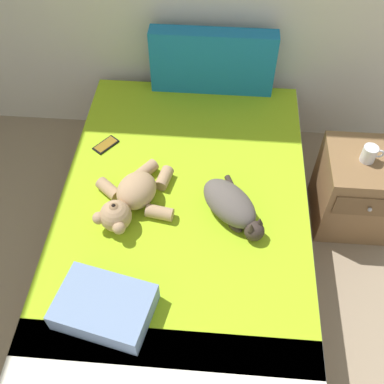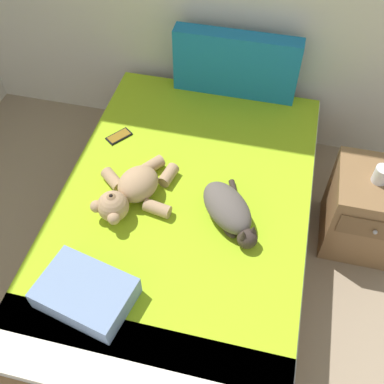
{
  "view_description": "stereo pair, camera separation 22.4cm",
  "coord_description": "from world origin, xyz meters",
  "px_view_note": "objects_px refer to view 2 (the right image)",
  "views": [
    {
      "loc": [
        1.9,
        1.91,
        2.33
      ],
      "look_at": [
        1.79,
        3.37,
        0.54
      ],
      "focal_mm": 42.59,
      "sensor_mm": 36.0,
      "label": 1
    },
    {
      "loc": [
        2.12,
        1.95,
        2.33
      ],
      "look_at": [
        1.79,
        3.37,
        0.54
      ],
      "focal_mm": 42.59,
      "sensor_mm": 36.0,
      "label": 2
    }
  ],
  "objects_px": {
    "patterned_cushion": "(236,65)",
    "teddy_bear": "(131,191)",
    "bed": "(184,226)",
    "cell_phone": "(119,136)",
    "throw_pillow": "(86,293)",
    "cat": "(229,211)",
    "mug": "(382,175)",
    "nightstand": "(368,210)"
  },
  "relations": [
    {
      "from": "patterned_cushion",
      "to": "teddy_bear",
      "type": "bearing_deg",
      "value": -109.65
    },
    {
      "from": "bed",
      "to": "cell_phone",
      "type": "xyz_separation_m",
      "value": [
        -0.48,
        0.38,
        0.24
      ]
    },
    {
      "from": "patterned_cushion",
      "to": "cell_phone",
      "type": "distance_m",
      "value": 0.84
    },
    {
      "from": "cell_phone",
      "to": "throw_pillow",
      "type": "relative_size",
      "value": 0.4
    },
    {
      "from": "bed",
      "to": "cat",
      "type": "xyz_separation_m",
      "value": [
        0.25,
        -0.06,
        0.31
      ]
    },
    {
      "from": "teddy_bear",
      "to": "cell_phone",
      "type": "relative_size",
      "value": 3.25
    },
    {
      "from": "patterned_cushion",
      "to": "mug",
      "type": "bearing_deg",
      "value": -35.02
    },
    {
      "from": "cat",
      "to": "teddy_bear",
      "type": "xyz_separation_m",
      "value": [
        -0.51,
        0.01,
        0.0
      ]
    },
    {
      "from": "patterned_cushion",
      "to": "throw_pillow",
      "type": "distance_m",
      "value": 1.63
    },
    {
      "from": "cell_phone",
      "to": "nightstand",
      "type": "distance_m",
      "value": 1.5
    },
    {
      "from": "bed",
      "to": "mug",
      "type": "bearing_deg",
      "value": 18.44
    },
    {
      "from": "cat",
      "to": "cell_phone",
      "type": "xyz_separation_m",
      "value": [
        -0.73,
        0.44,
        -0.07
      ]
    },
    {
      "from": "mug",
      "to": "cell_phone",
      "type": "bearing_deg",
      "value": 178.06
    },
    {
      "from": "cat",
      "to": "mug",
      "type": "distance_m",
      "value": 0.83
    },
    {
      "from": "cat",
      "to": "nightstand",
      "type": "height_order",
      "value": "cat"
    },
    {
      "from": "teddy_bear",
      "to": "cell_phone",
      "type": "bearing_deg",
      "value": 117.53
    },
    {
      "from": "cell_phone",
      "to": "bed",
      "type": "bearing_deg",
      "value": -37.92
    },
    {
      "from": "cell_phone",
      "to": "patterned_cushion",
      "type": "bearing_deg",
      "value": 44.35
    },
    {
      "from": "patterned_cushion",
      "to": "teddy_bear",
      "type": "height_order",
      "value": "patterned_cushion"
    },
    {
      "from": "cell_phone",
      "to": "nightstand",
      "type": "height_order",
      "value": "nightstand"
    },
    {
      "from": "nightstand",
      "to": "patterned_cushion",
      "type": "bearing_deg",
      "value": 145.75
    },
    {
      "from": "patterned_cushion",
      "to": "throw_pillow",
      "type": "xyz_separation_m",
      "value": [
        -0.38,
        -1.58,
        -0.15
      ]
    },
    {
      "from": "teddy_bear",
      "to": "bed",
      "type": "bearing_deg",
      "value": 11.97
    },
    {
      "from": "teddy_bear",
      "to": "throw_pillow",
      "type": "height_order",
      "value": "teddy_bear"
    },
    {
      "from": "patterned_cushion",
      "to": "throw_pillow",
      "type": "height_order",
      "value": "patterned_cushion"
    },
    {
      "from": "mug",
      "to": "nightstand",
      "type": "bearing_deg",
      "value": 10.0
    },
    {
      "from": "cell_phone",
      "to": "teddy_bear",
      "type": "bearing_deg",
      "value": -62.47
    },
    {
      "from": "patterned_cushion",
      "to": "nightstand",
      "type": "relative_size",
      "value": 1.48
    },
    {
      "from": "bed",
      "to": "nightstand",
      "type": "bearing_deg",
      "value": 18.27
    },
    {
      "from": "patterned_cushion",
      "to": "mug",
      "type": "height_order",
      "value": "patterned_cushion"
    },
    {
      "from": "cell_phone",
      "to": "throw_pillow",
      "type": "xyz_separation_m",
      "value": [
        0.2,
        -1.01,
        0.05
      ]
    },
    {
      "from": "bed",
      "to": "teddy_bear",
      "type": "height_order",
      "value": "teddy_bear"
    },
    {
      "from": "cat",
      "to": "throw_pillow",
      "type": "distance_m",
      "value": 0.78
    },
    {
      "from": "cat",
      "to": "patterned_cushion",
      "type": "bearing_deg",
      "value": 98.56
    },
    {
      "from": "cat",
      "to": "throw_pillow",
      "type": "height_order",
      "value": "cat"
    },
    {
      "from": "bed",
      "to": "throw_pillow",
      "type": "distance_m",
      "value": 0.75
    },
    {
      "from": "teddy_bear",
      "to": "nightstand",
      "type": "relative_size",
      "value": 1.02
    },
    {
      "from": "nightstand",
      "to": "teddy_bear",
      "type": "bearing_deg",
      "value": -162.99
    },
    {
      "from": "nightstand",
      "to": "mug",
      "type": "xyz_separation_m",
      "value": [
        -0.02,
        -0.0,
        0.31
      ]
    },
    {
      "from": "bed",
      "to": "patterned_cushion",
      "type": "xyz_separation_m",
      "value": [
        0.1,
        0.95,
        0.44
      ]
    },
    {
      "from": "patterned_cushion",
      "to": "throw_pillow",
      "type": "relative_size",
      "value": 1.92
    },
    {
      "from": "bed",
      "to": "teddy_bear",
      "type": "relative_size",
      "value": 3.89
    }
  ]
}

